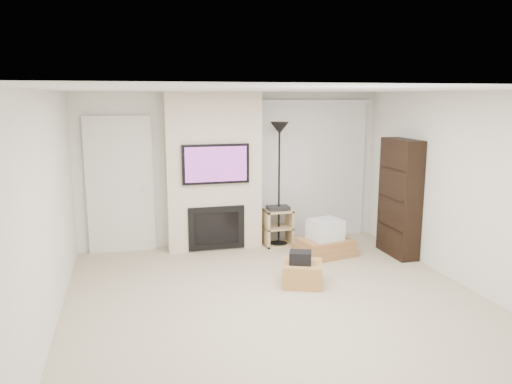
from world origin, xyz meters
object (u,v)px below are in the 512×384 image
object	(u,v)px
floor_lamp	(279,149)
bookshelf	(400,198)
box_stack	(325,241)
av_stand	(278,225)
ottoman	(302,273)

from	to	relation	value
floor_lamp	bookshelf	distance (m)	2.02
bookshelf	box_stack	bearing A→B (deg)	166.87
av_stand	bookshelf	world-z (taller)	bookshelf
box_stack	bookshelf	world-z (taller)	bookshelf
ottoman	av_stand	world-z (taller)	av_stand
floor_lamp	ottoman	bearing A→B (deg)	-97.10
floor_lamp	av_stand	world-z (taller)	floor_lamp
av_stand	ottoman	bearing A→B (deg)	-96.73
av_stand	box_stack	distance (m)	0.89
floor_lamp	box_stack	world-z (taller)	floor_lamp
ottoman	box_stack	distance (m)	1.33
av_stand	box_stack	size ratio (longest dim) A/B	0.69
ottoman	bookshelf	world-z (taller)	bookshelf
ottoman	bookshelf	size ratio (longest dim) A/B	0.28
floor_lamp	box_stack	bearing A→B (deg)	-51.66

